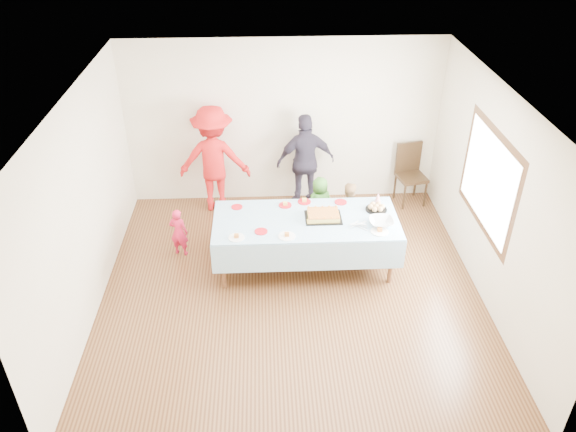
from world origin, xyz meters
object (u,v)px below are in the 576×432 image
party_table (306,223)px  birthday_cake (323,215)px  dining_chair (410,170)px  adult_left (214,159)px

party_table → birthday_cake: bearing=5.8°
party_table → dining_chair: dining_chair is taller
party_table → adult_left: (-1.34, 1.68, 0.15)m
birthday_cake → adult_left: (-1.58, 1.66, 0.06)m
birthday_cake → dining_chair: dining_chair is taller
party_table → dining_chair: size_ratio=2.47×
adult_left → birthday_cake: bearing=136.3°
party_table → adult_left: adult_left is taller
birthday_cake → party_table: bearing=-174.2°
adult_left → party_table: bearing=131.3°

